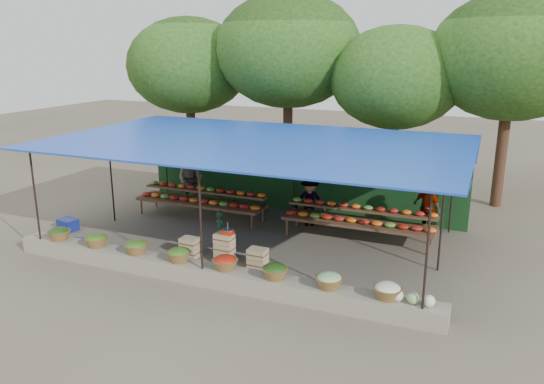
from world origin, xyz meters
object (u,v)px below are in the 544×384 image
at_px(weighing_scale, 228,231).
at_px(blue_crate_back, 68,225).
at_px(vendor_seated, 221,231).
at_px(blue_crate_front, 79,245).
at_px(crate_counter, 224,251).

relative_size(weighing_scale, blue_crate_back, 0.56).
relative_size(weighing_scale, vendor_seated, 0.28).
xyz_separation_m(blue_crate_front, blue_crate_back, (-1.47, 1.16, 0.01)).
bearing_deg(weighing_scale, vendor_seated, 129.88).
distance_m(crate_counter, weighing_scale, 0.55).
distance_m(weighing_scale, vendor_seated, 0.96).
relative_size(vendor_seated, blue_crate_back, 1.97).
height_order(vendor_seated, blue_crate_front, vendor_seated).
height_order(blue_crate_front, blue_crate_back, blue_crate_back).
height_order(crate_counter, blue_crate_back, crate_counter).
distance_m(vendor_seated, blue_crate_back, 4.91).
relative_size(weighing_scale, blue_crate_front, 0.61).
bearing_deg(weighing_scale, blue_crate_front, -168.81).
distance_m(weighing_scale, blue_crate_front, 4.14).
bearing_deg(blue_crate_back, crate_counter, 9.06).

